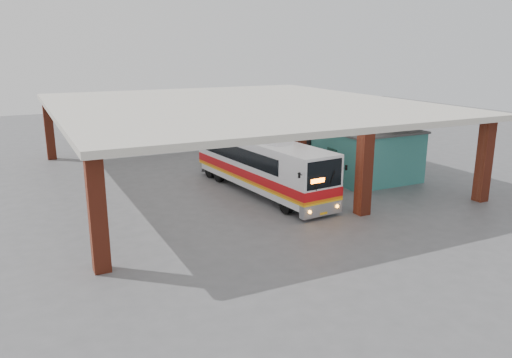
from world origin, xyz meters
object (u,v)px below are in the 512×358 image
(motorcycle, at_px, (329,177))
(pedestrian, at_px, (306,200))
(coach_bus, at_px, (261,164))
(red_chair, at_px, (294,166))

(motorcycle, bearing_deg, pedestrian, 154.83)
(coach_bus, height_order, red_chair, coach_bus)
(coach_bus, relative_size, motorcycle, 5.87)
(motorcycle, relative_size, red_chair, 2.19)
(coach_bus, relative_size, red_chair, 12.83)
(coach_bus, height_order, motorcycle, coach_bus)
(coach_bus, xyz_separation_m, pedestrian, (0.04, -4.70, -0.77))
(motorcycle, xyz_separation_m, pedestrian, (-4.28, -4.31, 0.33))
(pedestrian, xyz_separation_m, red_chair, (3.97, 7.91, -0.43))
(motorcycle, distance_m, red_chair, 3.62)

